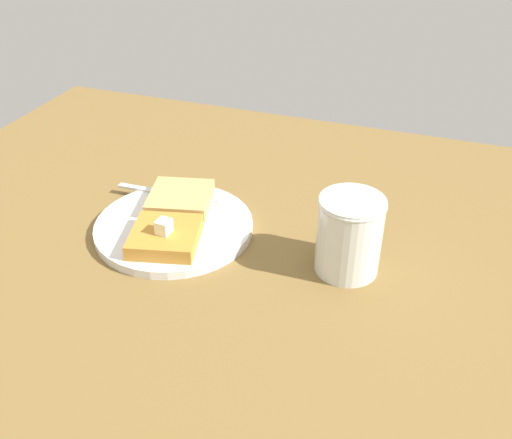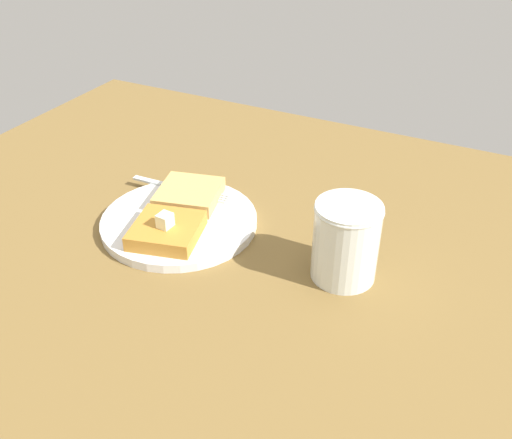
# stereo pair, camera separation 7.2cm
# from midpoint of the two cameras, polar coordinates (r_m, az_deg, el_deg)

# --- Properties ---
(table_surface) EXTENTS (1.03, 1.03, 0.03)m
(table_surface) POSITION_cam_midpoint_polar(r_m,az_deg,el_deg) (0.71, -4.34, -6.41)
(table_surface) COLOR brown
(table_surface) RESTS_ON ground
(plate) EXTENTS (0.21, 0.21, 0.01)m
(plate) POSITION_cam_midpoint_polar(r_m,az_deg,el_deg) (0.78, -5.11, -0.22)
(plate) COLOR silver
(plate) RESTS_ON table_surface
(toast_slice_left) EXTENTS (0.10, 0.10, 0.02)m
(toast_slice_left) POSITION_cam_midpoint_polar(r_m,az_deg,el_deg) (0.74, -6.21, -1.19)
(toast_slice_left) COLOR #B4792C
(toast_slice_left) RESTS_ON plate
(toast_slice_middle) EXTENTS (0.10, 0.10, 0.02)m
(toast_slice_middle) POSITION_cam_midpoint_polar(r_m,az_deg,el_deg) (0.81, -4.21, 2.45)
(toast_slice_middle) COLOR tan
(toast_slice_middle) RESTS_ON plate
(butter_pat_primary) EXTENTS (0.02, 0.02, 0.02)m
(butter_pat_primary) POSITION_cam_midpoint_polar(r_m,az_deg,el_deg) (0.72, -6.32, -0.19)
(butter_pat_primary) COLOR #F1EFC4
(butter_pat_primary) RESTS_ON toast_slice_left
(fork) EXTENTS (0.02, 0.16, 0.00)m
(fork) POSITION_cam_midpoint_polar(r_m,az_deg,el_deg) (0.84, -4.64, 2.90)
(fork) COLOR silver
(fork) RESTS_ON plate
(syrup_jar) EXTENTS (0.08, 0.08, 0.10)m
(syrup_jar) POSITION_cam_midpoint_polar(r_m,az_deg,el_deg) (0.69, 11.92, -2.56)
(syrup_jar) COLOR #481C0A
(syrup_jar) RESTS_ON table_surface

